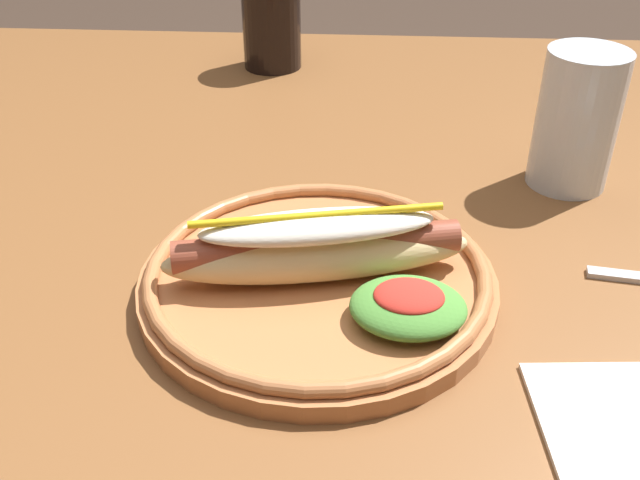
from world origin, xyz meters
TOP-DOWN VIEW (x-y plane):
  - dining_table at (0.00, 0.00)m, footprint 1.43×0.96m
  - hot_dog_plate at (0.04, -0.19)m, footprint 0.29×0.29m
  - soda_cup at (-0.06, 0.33)m, footprint 0.08×0.08m
  - water_cup at (0.28, 0.02)m, footprint 0.08×0.08m

SIDE VIEW (x-z plane):
  - dining_table at x=0.00m, z-range 0.28..1.02m
  - hot_dog_plate at x=0.04m, z-range 0.72..0.80m
  - soda_cup at x=-0.06m, z-range 0.74..0.86m
  - water_cup at x=0.28m, z-range 0.74..0.88m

